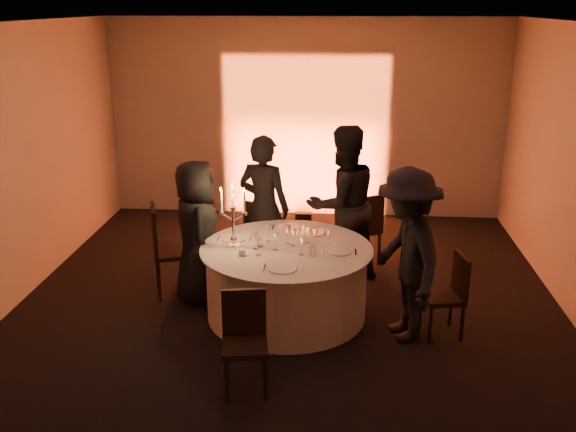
# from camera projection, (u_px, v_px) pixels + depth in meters

# --- Properties ---
(floor) EXTENTS (7.00, 7.00, 0.00)m
(floor) POSITION_uv_depth(u_px,v_px,m) (287.00, 314.00, 6.90)
(floor) COLOR black
(floor) RESTS_ON ground
(ceiling) EXTENTS (7.00, 7.00, 0.00)m
(ceiling) POSITION_uv_depth(u_px,v_px,m) (286.00, 24.00, 5.95)
(ceiling) COLOR silver
(ceiling) RESTS_ON wall_back
(wall_back) EXTENTS (7.00, 0.00, 7.00)m
(wall_back) POSITION_uv_depth(u_px,v_px,m) (305.00, 119.00, 9.73)
(wall_back) COLOR #B6B2A9
(wall_back) RESTS_ON floor
(wall_front) EXTENTS (7.00, 0.00, 7.00)m
(wall_front) POSITION_uv_depth(u_px,v_px,m) (227.00, 369.00, 3.11)
(wall_front) COLOR #B6B2A9
(wall_front) RESTS_ON floor
(uplighter_fixture) EXTENTS (0.25, 0.12, 0.10)m
(uplighter_fixture) POSITION_uv_depth(u_px,v_px,m) (304.00, 216.00, 9.91)
(uplighter_fixture) COLOR black
(uplighter_fixture) RESTS_ON floor
(banquet_table) EXTENTS (1.80, 1.80, 0.77)m
(banquet_table) POSITION_uv_depth(u_px,v_px,m) (286.00, 282.00, 6.78)
(banquet_table) COLOR black
(banquet_table) RESTS_ON floor
(chair_left) EXTENTS (0.58, 0.58, 1.05)m
(chair_left) POSITION_uv_depth(u_px,v_px,m) (166.00, 245.00, 7.21)
(chair_left) COLOR black
(chair_left) RESTS_ON floor
(chair_back_left) EXTENTS (0.49, 0.49, 0.90)m
(chair_back_left) POSITION_uv_depth(u_px,v_px,m) (262.00, 231.00, 7.94)
(chair_back_left) COLOR black
(chair_back_left) RESTS_ON floor
(chair_back_right) EXTENTS (0.55, 0.55, 0.94)m
(chair_back_right) POSITION_uv_depth(u_px,v_px,m) (364.00, 225.00, 8.05)
(chair_back_right) COLOR black
(chair_back_right) RESTS_ON floor
(chair_right) EXTENTS (0.44, 0.44, 0.85)m
(chair_right) POSITION_uv_depth(u_px,v_px,m) (450.00, 291.00, 6.35)
(chair_right) COLOR black
(chair_right) RESTS_ON floor
(chair_front) EXTENTS (0.44, 0.44, 0.87)m
(chair_front) POSITION_uv_depth(u_px,v_px,m) (245.00, 335.00, 5.48)
(chair_front) COLOR black
(chair_front) RESTS_ON floor
(guest_left) EXTENTS (0.72, 0.90, 1.60)m
(guest_left) POSITION_uv_depth(u_px,v_px,m) (197.00, 232.00, 7.03)
(guest_left) COLOR black
(guest_left) RESTS_ON floor
(guest_back_left) EXTENTS (0.74, 0.61, 1.75)m
(guest_back_left) POSITION_uv_depth(u_px,v_px,m) (264.00, 208.00, 7.59)
(guest_back_left) COLOR black
(guest_back_left) RESTS_ON floor
(guest_back_right) EXTENTS (1.14, 1.07, 1.88)m
(guest_back_right) POSITION_uv_depth(u_px,v_px,m) (342.00, 204.00, 7.51)
(guest_back_right) COLOR black
(guest_back_right) RESTS_ON floor
(guest_right) EXTENTS (0.94, 1.26, 1.73)m
(guest_right) POSITION_uv_depth(u_px,v_px,m) (407.00, 255.00, 6.20)
(guest_right) COLOR black
(guest_right) RESTS_ON floor
(plate_left) EXTENTS (0.36, 0.26, 0.01)m
(plate_left) POSITION_uv_depth(u_px,v_px,m) (234.00, 239.00, 6.89)
(plate_left) COLOR white
(plate_left) RESTS_ON banquet_table
(plate_back_left) EXTENTS (0.36, 0.27, 0.08)m
(plate_back_left) POSITION_uv_depth(u_px,v_px,m) (288.00, 227.00, 7.23)
(plate_back_left) COLOR white
(plate_back_left) RESTS_ON banquet_table
(plate_back_right) EXTENTS (0.35, 0.26, 0.08)m
(plate_back_right) POSITION_uv_depth(u_px,v_px,m) (313.00, 232.00, 7.06)
(plate_back_right) COLOR white
(plate_back_right) RESTS_ON banquet_table
(plate_right) EXTENTS (0.36, 0.26, 0.01)m
(plate_right) POSITION_uv_depth(u_px,v_px,m) (339.00, 251.00, 6.54)
(plate_right) COLOR white
(plate_right) RESTS_ON banquet_table
(plate_front) EXTENTS (0.36, 0.29, 0.01)m
(plate_front) POSITION_uv_depth(u_px,v_px,m) (282.00, 268.00, 6.12)
(plate_front) COLOR white
(plate_front) RESTS_ON banquet_table
(coffee_cup) EXTENTS (0.11, 0.11, 0.07)m
(coffee_cup) POSITION_uv_depth(u_px,v_px,m) (242.00, 252.00, 6.45)
(coffee_cup) COLOR white
(coffee_cup) RESTS_ON banquet_table
(candelabra) EXTENTS (0.29, 0.14, 0.70)m
(candelabra) POSITION_uv_depth(u_px,v_px,m) (233.00, 224.00, 6.61)
(candelabra) COLOR white
(candelabra) RESTS_ON banquet_table
(wine_glass_a) EXTENTS (0.07, 0.07, 0.19)m
(wine_glass_a) POSITION_uv_depth(u_px,v_px,m) (269.00, 229.00, 6.78)
(wine_glass_a) COLOR silver
(wine_glass_a) RESTS_ON banquet_table
(wine_glass_b) EXTENTS (0.07, 0.07, 0.19)m
(wine_glass_b) POSITION_uv_depth(u_px,v_px,m) (255.00, 237.00, 6.57)
(wine_glass_b) COLOR silver
(wine_glass_b) RESTS_ON banquet_table
(wine_glass_c) EXTENTS (0.07, 0.07, 0.19)m
(wine_glass_c) POSITION_uv_depth(u_px,v_px,m) (307.00, 231.00, 6.74)
(wine_glass_c) COLOR silver
(wine_glass_c) RESTS_ON banquet_table
(wine_glass_d) EXTENTS (0.07, 0.07, 0.19)m
(wine_glass_d) POSITION_uv_depth(u_px,v_px,m) (314.00, 233.00, 6.67)
(wine_glass_d) COLOR silver
(wine_glass_d) RESTS_ON banquet_table
(wine_glass_e) EXTENTS (0.07, 0.07, 0.19)m
(wine_glass_e) POSITION_uv_depth(u_px,v_px,m) (293.00, 234.00, 6.65)
(wine_glass_e) COLOR silver
(wine_glass_e) RESTS_ON banquet_table
(wine_glass_f) EXTENTS (0.07, 0.07, 0.19)m
(wine_glass_f) POSITION_uv_depth(u_px,v_px,m) (276.00, 237.00, 6.55)
(wine_glass_f) COLOR silver
(wine_glass_f) RESTS_ON banquet_table
(wine_glass_g) EXTENTS (0.07, 0.07, 0.19)m
(wine_glass_g) POSITION_uv_depth(u_px,v_px,m) (288.00, 232.00, 6.71)
(wine_glass_g) COLOR silver
(wine_glass_g) RESTS_ON banquet_table
(wine_glass_h) EXTENTS (0.07, 0.07, 0.19)m
(wine_glass_h) POSITION_uv_depth(u_px,v_px,m) (302.00, 242.00, 6.42)
(wine_glass_h) COLOR silver
(wine_glass_h) RESTS_ON banquet_table
(wine_glass_i) EXTENTS (0.07, 0.07, 0.19)m
(wine_glass_i) POSITION_uv_depth(u_px,v_px,m) (258.00, 243.00, 6.41)
(wine_glass_i) COLOR silver
(wine_glass_i) RESTS_ON banquet_table
(tumbler_a) EXTENTS (0.07, 0.07, 0.09)m
(tumbler_a) POSITION_uv_depth(u_px,v_px,m) (315.00, 232.00, 6.96)
(tumbler_a) COLOR silver
(tumbler_a) RESTS_ON banquet_table
(tumbler_b) EXTENTS (0.07, 0.07, 0.09)m
(tumbler_b) POSITION_uv_depth(u_px,v_px,m) (260.00, 243.00, 6.67)
(tumbler_b) COLOR silver
(tumbler_b) RESTS_ON banquet_table
(tumbler_c) EXTENTS (0.07, 0.07, 0.09)m
(tumbler_c) POSITION_uv_depth(u_px,v_px,m) (313.00, 252.00, 6.42)
(tumbler_c) COLOR silver
(tumbler_c) RESTS_ON banquet_table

